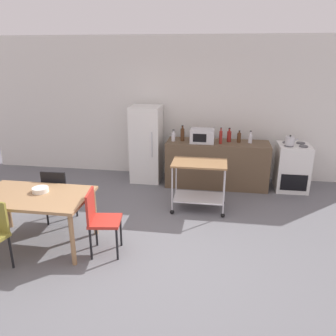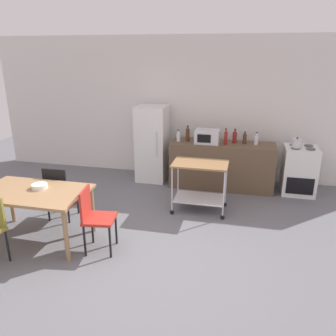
% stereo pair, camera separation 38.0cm
% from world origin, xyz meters
% --- Properties ---
extents(ground_plane, '(12.00, 12.00, 0.00)m').
position_xyz_m(ground_plane, '(0.00, 0.00, 0.00)').
color(ground_plane, slate).
extents(back_wall, '(8.40, 0.12, 2.90)m').
position_xyz_m(back_wall, '(0.00, 3.20, 1.45)').
color(back_wall, silver).
rests_on(back_wall, ground_plane).
extents(kitchen_counter, '(2.00, 0.64, 0.90)m').
position_xyz_m(kitchen_counter, '(0.90, 2.60, 0.45)').
color(kitchen_counter, brown).
rests_on(kitchen_counter, ground_plane).
extents(dining_table, '(1.50, 0.90, 0.75)m').
position_xyz_m(dining_table, '(-1.51, -0.04, 0.67)').
color(dining_table, '#A37A51').
rests_on(dining_table, ground_plane).
extents(chair_black, '(0.42, 0.42, 0.89)m').
position_xyz_m(chair_black, '(-1.49, 0.61, 0.52)').
color(chair_black, black).
rests_on(chair_black, ground_plane).
extents(chair_red, '(0.45, 0.45, 0.89)m').
position_xyz_m(chair_red, '(-0.56, -0.11, 0.52)').
color(chair_red, '#B72D23').
rests_on(chair_red, ground_plane).
extents(stove_oven, '(0.60, 0.61, 0.92)m').
position_xyz_m(stove_oven, '(2.35, 2.62, 0.45)').
color(stove_oven, white).
rests_on(stove_oven, ground_plane).
extents(refrigerator, '(0.60, 0.63, 1.55)m').
position_xyz_m(refrigerator, '(-0.55, 2.70, 0.78)').
color(refrigerator, white).
rests_on(refrigerator, ground_plane).
extents(kitchen_cart, '(0.91, 0.57, 0.85)m').
position_xyz_m(kitchen_cart, '(0.63, 1.43, 0.57)').
color(kitchen_cart, olive).
rests_on(kitchen_cart, ground_plane).
extents(bottle_hot_sauce, '(0.08, 0.08, 0.23)m').
position_xyz_m(bottle_hot_sauce, '(0.03, 2.56, 0.99)').
color(bottle_hot_sauce, silver).
rests_on(bottle_hot_sauce, kitchen_counter).
extents(bottle_wine, '(0.08, 0.08, 0.31)m').
position_xyz_m(bottle_wine, '(0.20, 2.61, 1.03)').
color(bottle_wine, '#4C2D19').
rests_on(bottle_wine, kitchen_counter).
extents(microwave, '(0.46, 0.35, 0.26)m').
position_xyz_m(microwave, '(0.60, 2.53, 1.03)').
color(microwave, silver).
rests_on(microwave, kitchen_counter).
extents(bottle_soda, '(0.06, 0.06, 0.31)m').
position_xyz_m(bottle_soda, '(0.95, 2.50, 1.03)').
color(bottle_soda, maroon).
rests_on(bottle_soda, kitchen_counter).
extents(bottle_olive_oil, '(0.08, 0.08, 0.27)m').
position_xyz_m(bottle_olive_oil, '(1.11, 2.67, 1.01)').
color(bottle_olive_oil, maroon).
rests_on(bottle_olive_oil, kitchen_counter).
extents(bottle_vinegar, '(0.07, 0.07, 0.23)m').
position_xyz_m(bottle_vinegar, '(1.30, 2.65, 1.00)').
color(bottle_vinegar, '#4C2D19').
rests_on(bottle_vinegar, kitchen_counter).
extents(bottle_soy_sauce, '(0.08, 0.08, 0.24)m').
position_xyz_m(bottle_soy_sauce, '(1.52, 2.63, 0.99)').
color(bottle_soy_sauce, silver).
rests_on(bottle_soy_sauce, kitchen_counter).
extents(fruit_bowl, '(0.22, 0.22, 0.06)m').
position_xyz_m(fruit_bowl, '(-1.46, 0.07, 0.78)').
color(fruit_bowl, white).
rests_on(fruit_bowl, dining_table).
extents(kettle, '(0.24, 0.17, 0.19)m').
position_xyz_m(kettle, '(2.23, 2.52, 1.00)').
color(kettle, silver).
rests_on(kettle, stove_oven).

